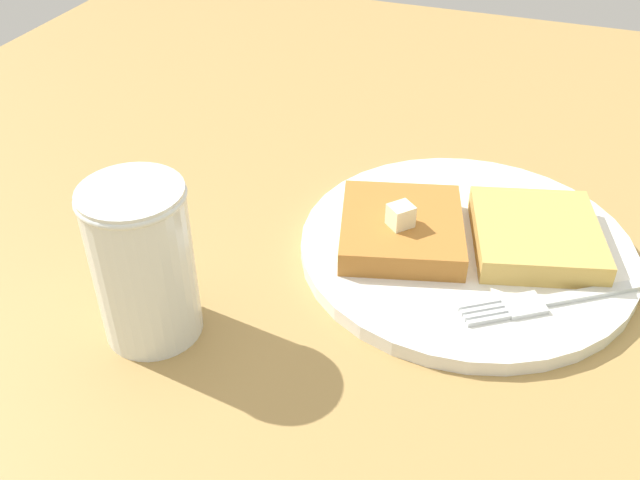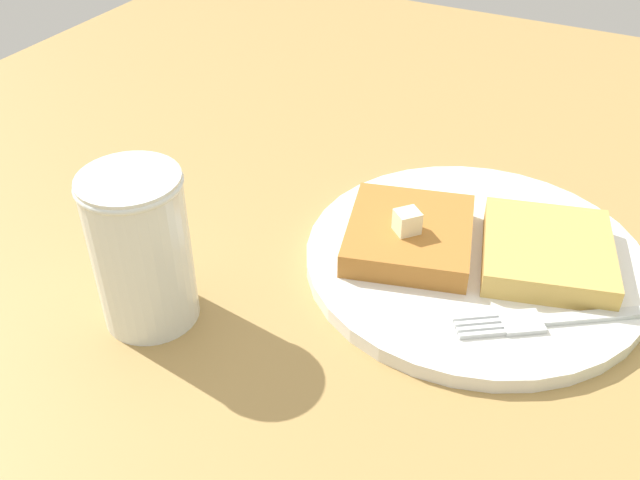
% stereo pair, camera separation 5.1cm
% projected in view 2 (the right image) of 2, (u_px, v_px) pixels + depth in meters
% --- Properties ---
extents(table_surface, '(1.22, 1.22, 0.02)m').
position_uv_depth(table_surface, '(410.00, 292.00, 0.55)').
color(table_surface, '#A17E46').
rests_on(table_surface, ground).
extents(plate, '(0.26, 0.26, 0.01)m').
position_uv_depth(plate, '(475.00, 258.00, 0.55)').
color(plate, silver).
rests_on(plate, table_surface).
extents(toast_slice_left, '(0.12, 0.12, 0.02)m').
position_uv_depth(toast_slice_left, '(409.00, 235.00, 0.55)').
color(toast_slice_left, '#A96B2C').
rests_on(toast_slice_left, plate).
extents(toast_slice_middle, '(0.12, 0.12, 0.02)m').
position_uv_depth(toast_slice_middle, '(547.00, 252.00, 0.53)').
color(toast_slice_middle, tan).
rests_on(toast_slice_middle, plate).
extents(butter_pat_primary, '(0.02, 0.02, 0.02)m').
position_uv_depth(butter_pat_primary, '(407.00, 222.00, 0.53)').
color(butter_pat_primary, '#F9EFC6').
rests_on(butter_pat_primary, toast_slice_left).
extents(fork, '(0.14, 0.10, 0.00)m').
position_uv_depth(fork, '(555.00, 319.00, 0.49)').
color(fork, silver).
rests_on(fork, plate).
extents(syrup_jar, '(0.07, 0.07, 0.11)m').
position_uv_depth(syrup_jar, '(143.00, 257.00, 0.48)').
color(syrup_jar, '#582511').
rests_on(syrup_jar, table_surface).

